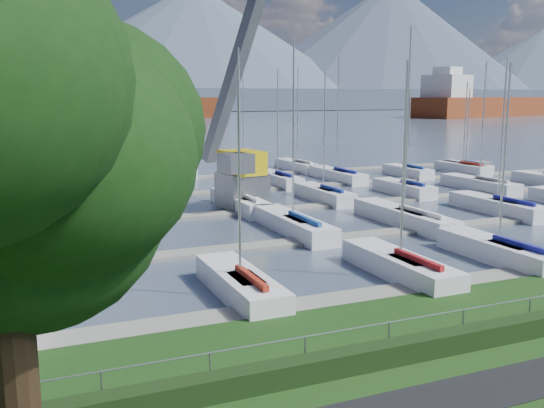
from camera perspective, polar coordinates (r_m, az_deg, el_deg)
path at (r=19.04m, az=18.72°, el=-16.45°), size 160.00×2.00×0.04m
water at (r=275.89m, az=-20.75°, el=7.73°), size 800.00×540.00×0.20m
hedge at (r=20.70m, az=13.89°, el=-12.93°), size 80.00×0.70×0.70m
fence at (r=20.69m, az=13.32°, el=-10.39°), size 80.00×0.04×0.04m
foothill at (r=345.70m, az=-21.34°, el=9.13°), size 900.00×80.00×12.00m
mountains at (r=422.29m, az=-21.04°, el=14.75°), size 1190.00×360.00×115.00m
docks at (r=43.96m, az=-7.15°, el=-1.15°), size 90.00×41.60×0.25m
tree at (r=10.52m, az=-23.44°, el=6.11°), size 6.88×8.81×11.82m
crane at (r=47.69m, az=-2.87°, el=6.53°), size 6.41×13.21×22.35m
cargo_ship_mid at (r=238.38m, az=-16.46°, el=8.66°), size 90.59×25.79×21.50m
cargo_ship_east at (r=265.67m, az=18.94°, el=8.67°), size 81.15×39.71×21.50m
sailboat_fleet at (r=45.54m, az=-11.59°, el=6.16°), size 75.39×49.64×13.35m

